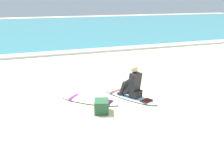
# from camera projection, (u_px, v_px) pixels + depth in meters

# --- Properties ---
(ground_plane) EXTENTS (80.00, 80.00, 0.00)m
(ground_plane) POSITION_uv_depth(u_px,v_px,m) (130.00, 102.00, 7.94)
(ground_plane) COLOR beige
(sea) EXTENTS (80.00, 28.00, 0.10)m
(sea) POSITION_uv_depth(u_px,v_px,m) (35.00, 28.00, 27.23)
(sea) COLOR teal
(sea) RESTS_ON ground
(breaking_foam) EXTENTS (80.00, 0.90, 0.11)m
(breaking_foam) POSITION_uv_depth(u_px,v_px,m) (67.00, 53.00, 14.94)
(breaking_foam) COLOR white
(breaking_foam) RESTS_ON ground
(surfboard_main) EXTENTS (1.29, 2.05, 0.08)m
(surfboard_main) POSITION_uv_depth(u_px,v_px,m) (129.00, 96.00, 8.31)
(surfboard_main) COLOR #9ED1E5
(surfboard_main) RESTS_ON ground
(surfer_seated) EXTENTS (0.62, 0.77, 0.95)m
(surfer_seated) POSITION_uv_depth(u_px,v_px,m) (133.00, 84.00, 8.12)
(surfer_seated) COLOR #232326
(surfer_seated) RESTS_ON surfboard_main
(surfboard_spare_near) EXTENTS (1.65, 1.67, 0.08)m
(surfboard_spare_near) POSITION_uv_depth(u_px,v_px,m) (89.00, 100.00, 8.00)
(surfboard_spare_near) COLOR silver
(surfboard_spare_near) RESTS_ON ground
(beach_bag) EXTENTS (0.51, 0.58, 0.32)m
(beach_bag) POSITION_uv_depth(u_px,v_px,m) (102.00, 106.00, 7.22)
(beach_bag) COLOR #285B38
(beach_bag) RESTS_ON ground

